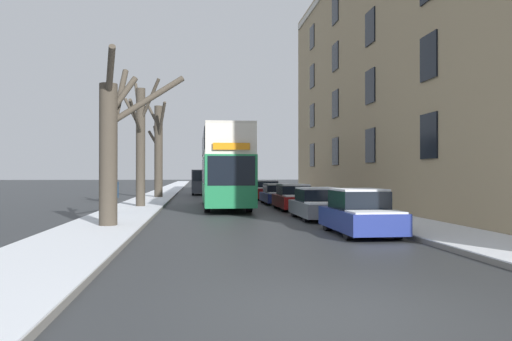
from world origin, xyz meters
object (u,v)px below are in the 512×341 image
object	(u,v)px
double_decker_bus	(225,164)
bare_tree_left_0	(112,144)
oncoming_van	(203,181)
pedestrian_left_sidewalk	(114,195)
bare_tree_left_2	(158,148)
bare_tree_left_1	(140,142)
parked_car_2	(294,198)
parked_car_4	(266,191)
parked_car_3	(278,195)
parked_car_1	(318,204)
parked_car_0	(360,214)

from	to	relation	value
double_decker_bus	bare_tree_left_0	bearing A→B (deg)	-112.67
double_decker_bus	oncoming_van	bearing A→B (deg)	93.34
double_decker_bus	pedestrian_left_sidewalk	xyz separation A→B (m)	(-5.33, -5.40, -1.50)
bare_tree_left_2	bare_tree_left_1	bearing A→B (deg)	-90.59
parked_car_2	oncoming_van	world-z (taller)	oncoming_van
bare_tree_left_1	oncoming_van	distance (m)	19.37
bare_tree_left_2	parked_car_4	size ratio (longest dim) A/B	1.85
parked_car_3	bare_tree_left_2	bearing A→B (deg)	136.72
parked_car_1	parked_car_2	distance (m)	5.53
oncoming_van	parked_car_4	bearing A→B (deg)	-64.54
bare_tree_left_2	parked_car_0	world-z (taller)	bare_tree_left_2
parked_car_2	double_decker_bus	bearing A→B (deg)	147.72
bare_tree_left_1	parked_car_0	distance (m)	15.51
bare_tree_left_0	pedestrian_left_sidewalk	distance (m)	5.85
parked_car_4	bare_tree_left_1	bearing A→B (deg)	-132.46
bare_tree_left_0	parked_car_4	bearing A→B (deg)	67.28
bare_tree_left_1	oncoming_van	world-z (taller)	bare_tree_left_1
bare_tree_left_0	oncoming_van	world-z (taller)	bare_tree_left_0
bare_tree_left_1	pedestrian_left_sidewalk	bearing A→B (deg)	-97.30
bare_tree_left_1	pedestrian_left_sidewalk	xyz separation A→B (m)	(-0.63, -4.88, -2.71)
parked_car_3	oncoming_van	world-z (taller)	oncoming_van
double_decker_bus	parked_car_1	distance (m)	8.79
double_decker_bus	parked_car_1	xyz separation A→B (m)	(3.59, -7.80, -1.87)
bare_tree_left_1	pedestrian_left_sidewalk	distance (m)	5.62
bare_tree_left_2	pedestrian_left_sidewalk	distance (m)	16.38
pedestrian_left_sidewalk	bare_tree_left_2	bearing A→B (deg)	9.66
parked_car_0	double_decker_bus	bearing A→B (deg)	105.16
oncoming_van	bare_tree_left_1	bearing A→B (deg)	-100.91
bare_tree_left_2	oncoming_van	bearing A→B (deg)	65.29
bare_tree_left_1	parked_car_4	xyz separation A→B (m)	(8.30, 9.07, -3.03)
bare_tree_left_0	bare_tree_left_2	xyz separation A→B (m)	(-0.06, 21.54, 0.96)
oncoming_van	parked_car_3	bearing A→B (deg)	-73.11
parked_car_3	oncoming_van	size ratio (longest dim) A/B	0.78
parked_car_0	parked_car_1	world-z (taller)	parked_car_0
double_decker_bus	parked_car_4	bearing A→B (deg)	67.22
double_decker_bus	parked_car_3	size ratio (longest dim) A/B	2.77
bare_tree_left_1	parked_car_2	world-z (taller)	bare_tree_left_1
double_decker_bus	parked_car_1	world-z (taller)	double_decker_bus
bare_tree_left_0	parked_car_2	world-z (taller)	bare_tree_left_0
bare_tree_left_0	bare_tree_left_2	distance (m)	21.56
parked_car_1	oncoming_van	world-z (taller)	oncoming_van
parked_car_2	parked_car_3	distance (m)	5.26
parked_car_0	oncoming_van	bearing A→B (deg)	98.39
bare_tree_left_0	bare_tree_left_2	bearing A→B (deg)	90.16
parked_car_2	parked_car_3	bearing A→B (deg)	90.00
bare_tree_left_1	double_decker_bus	xyz separation A→B (m)	(4.71, 0.51, -1.21)
parked_car_0	parked_car_3	world-z (taller)	parked_car_0
bare_tree_left_2	parked_car_0	bearing A→B (deg)	-71.14
bare_tree_left_0	double_decker_bus	size ratio (longest dim) A/B	0.53
bare_tree_left_2	parked_car_0	distance (m)	25.53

